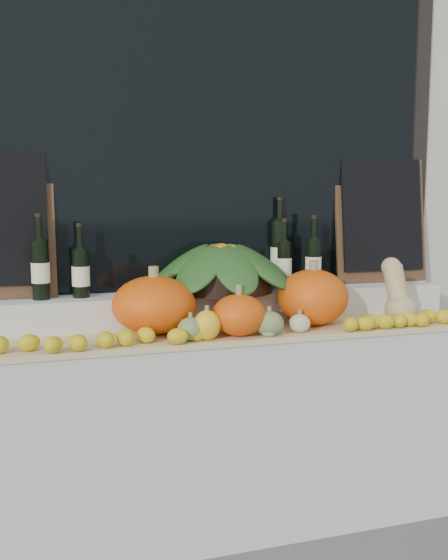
% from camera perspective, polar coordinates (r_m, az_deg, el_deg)
% --- Properties ---
extents(storefront_facade, '(7.00, 0.94, 4.50)m').
position_cam_1_polar(storefront_facade, '(3.46, -4.19, 20.61)').
color(storefront_facade, beige).
rests_on(storefront_facade, ground).
extents(display_sill, '(2.30, 0.55, 0.88)m').
position_cam_1_polar(display_sill, '(2.86, -0.46, -13.42)').
color(display_sill, silver).
rests_on(display_sill, ground).
extents(rear_tier, '(2.30, 0.25, 0.16)m').
position_cam_1_polar(rear_tier, '(2.86, -1.34, -2.61)').
color(rear_tier, silver).
rests_on(rear_tier, display_sill).
extents(straw_bedding, '(2.10, 0.32, 0.02)m').
position_cam_1_polar(straw_bedding, '(2.62, 0.33, -5.08)').
color(straw_bedding, tan).
rests_on(straw_bedding, display_sill).
extents(pumpkin_left, '(0.44, 0.44, 0.24)m').
position_cam_1_polar(pumpkin_left, '(2.59, -6.41, -2.27)').
color(pumpkin_left, '#FA5D0D').
rests_on(pumpkin_left, straw_bedding).
extents(pumpkin_right, '(0.41, 0.41, 0.25)m').
position_cam_1_polar(pumpkin_right, '(2.78, 8.13, -1.56)').
color(pumpkin_right, '#FA5D0D').
rests_on(pumpkin_right, straw_bedding).
extents(pumpkin_center, '(0.27, 0.27, 0.17)m').
position_cam_1_polar(pumpkin_center, '(2.54, 1.38, -3.21)').
color(pumpkin_center, '#FA5D0D').
rests_on(pumpkin_center, straw_bedding).
extents(butternut_squash, '(0.14, 0.21, 0.29)m').
position_cam_1_polar(butternut_squash, '(2.91, 15.61, -1.37)').
color(butternut_squash, tan).
rests_on(butternut_squash, straw_bedding).
extents(decorative_gourds, '(0.57, 0.13, 0.14)m').
position_cam_1_polar(decorative_gourds, '(2.52, 1.51, -4.16)').
color(decorative_gourds, '#275A1B').
rests_on(decorative_gourds, straw_bedding).
extents(lemon_heap, '(2.20, 0.16, 0.06)m').
position_cam_1_polar(lemon_heap, '(2.51, 1.09, -4.62)').
color(lemon_heap, yellow).
rests_on(lemon_heap, straw_bedding).
extents(produce_bowl, '(0.71, 0.71, 0.23)m').
position_cam_1_polar(produce_bowl, '(2.84, -0.22, 1.12)').
color(produce_bowl, black).
rests_on(produce_bowl, rear_tier).
extents(wine_bottle_far_left, '(0.08, 0.08, 0.36)m').
position_cam_1_polar(wine_bottle_far_left, '(2.71, -16.44, 0.98)').
color(wine_bottle_far_left, black).
rests_on(wine_bottle_far_left, rear_tier).
extents(wine_bottle_near_left, '(0.08, 0.08, 0.32)m').
position_cam_1_polar(wine_bottle_near_left, '(2.73, -12.97, 0.68)').
color(wine_bottle_near_left, black).
rests_on(wine_bottle_near_left, rear_tier).
extents(wine_bottle_tall, '(0.08, 0.08, 0.43)m').
position_cam_1_polar(wine_bottle_tall, '(3.00, 5.07, 2.49)').
color(wine_bottle_tall, black).
rests_on(wine_bottle_tall, rear_tier).
extents(wine_bottle_near_right, '(0.08, 0.08, 0.33)m').
position_cam_1_polar(wine_bottle_near_right, '(2.99, 5.49, 1.50)').
color(wine_bottle_near_right, black).
rests_on(wine_bottle_near_right, rear_tier).
extents(wine_bottle_far_right, '(0.08, 0.08, 0.34)m').
position_cam_1_polar(wine_bottle_far_right, '(2.99, 8.17, 1.62)').
color(wine_bottle_far_right, black).
rests_on(wine_bottle_far_right, rear_tier).
extents(chalkboard_right, '(0.50, 0.11, 0.62)m').
position_cam_1_polar(chalkboard_right, '(3.25, 14.18, 5.53)').
color(chalkboard_right, '#4C331E').
rests_on(chalkboard_right, rear_tier).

